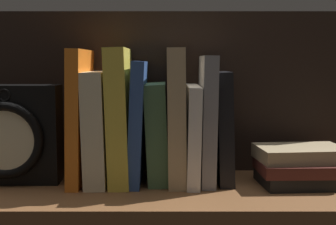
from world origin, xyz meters
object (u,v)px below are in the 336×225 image
(book_gray_chess, at_px, (205,119))
(framed_clock, at_px, (8,135))
(book_orange_pandolfini, at_px, (79,116))
(book_cream_twain, at_px, (97,127))
(book_stack_side, at_px, (296,165))
(book_white_catcher, at_px, (191,134))
(book_tan_shortstories, at_px, (174,116))
(book_blue_modern, at_px, (136,122))
(book_black_skeptic, at_px, (221,127))
(book_yellow_seinlanguage, at_px, (118,116))
(book_green_romantic, at_px, (154,133))

(book_gray_chess, relative_size, framed_clock, 1.29)
(book_orange_pandolfini, xyz_separation_m, book_cream_twain, (0.03, 0.00, -0.02))
(book_stack_side, bearing_deg, book_cream_twain, 175.79)
(book_white_catcher, height_order, book_stack_side, book_white_catcher)
(book_tan_shortstories, distance_m, framed_clock, 0.31)
(book_blue_modern, height_order, book_stack_side, book_blue_modern)
(book_orange_pandolfini, distance_m, book_blue_modern, 0.11)
(book_black_skeptic, distance_m, book_stack_side, 0.15)
(book_tan_shortstories, relative_size, book_gray_chess, 1.06)
(book_black_skeptic, bearing_deg, book_yellow_seinlanguage, 180.00)
(book_orange_pandolfini, bearing_deg, book_white_catcher, 0.00)
(book_green_romantic, bearing_deg, book_orange_pandolfini, 180.00)
(book_green_romantic, height_order, framed_clock, book_green_romantic)
(book_green_romantic, distance_m, book_tan_shortstories, 0.05)
(book_yellow_seinlanguage, relative_size, book_tan_shortstories, 1.00)
(book_tan_shortstories, bearing_deg, book_white_catcher, 0.00)
(framed_clock, bearing_deg, book_stack_side, -1.35)
(book_gray_chess, distance_m, framed_clock, 0.36)
(book_cream_twain, height_order, book_yellow_seinlanguage, book_yellow_seinlanguage)
(book_white_catcher, height_order, framed_clock, framed_clock)
(book_gray_chess, bearing_deg, framed_clock, -177.71)
(book_green_romantic, height_order, book_black_skeptic, book_black_skeptic)
(book_orange_pandolfini, xyz_separation_m, book_black_skeptic, (0.27, 0.00, -0.02))
(book_orange_pandolfini, distance_m, book_gray_chess, 0.24)
(book_orange_pandolfini, relative_size, book_blue_modern, 1.09)
(book_yellow_seinlanguage, xyz_separation_m, book_black_skeptic, (0.19, 0.00, -0.02))
(book_yellow_seinlanguage, bearing_deg, book_gray_chess, 0.00)
(framed_clock, bearing_deg, book_white_catcher, 2.48)
(book_blue_modern, relative_size, book_green_romantic, 1.22)
(book_cream_twain, height_order, framed_clock, book_cream_twain)
(book_white_catcher, bearing_deg, book_black_skeptic, 0.00)
(book_cream_twain, xyz_separation_m, book_white_catcher, (0.18, 0.00, -0.01))
(book_black_skeptic, xyz_separation_m, book_stack_side, (0.14, -0.03, -0.07))
(book_tan_shortstories, xyz_separation_m, book_black_skeptic, (0.09, 0.00, -0.02))
(book_gray_chess, height_order, book_stack_side, book_gray_chess)
(book_green_romantic, bearing_deg, book_gray_chess, 0.00)
(book_cream_twain, bearing_deg, book_orange_pandolfini, 180.00)
(book_white_catcher, distance_m, book_black_skeptic, 0.06)
(book_cream_twain, height_order, book_blue_modern, book_blue_modern)
(book_blue_modern, height_order, book_gray_chess, book_gray_chess)
(book_stack_side, bearing_deg, book_gray_chess, 170.69)
(book_tan_shortstories, height_order, book_white_catcher, book_tan_shortstories)
(book_yellow_seinlanguage, height_order, book_gray_chess, book_yellow_seinlanguage)
(book_white_catcher, bearing_deg, book_orange_pandolfini, 180.00)
(book_gray_chess, bearing_deg, book_orange_pandolfini, 180.00)
(book_blue_modern, xyz_separation_m, book_stack_side, (0.29, -0.03, -0.08))
(framed_clock, bearing_deg, book_tan_shortstories, 2.73)
(book_cream_twain, distance_m, book_yellow_seinlanguage, 0.05)
(book_blue_modern, bearing_deg, book_tan_shortstories, 0.00)
(book_green_romantic, bearing_deg, book_tan_shortstories, 0.00)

